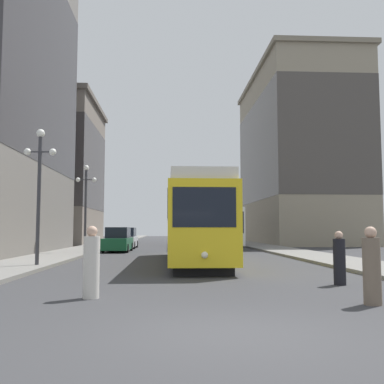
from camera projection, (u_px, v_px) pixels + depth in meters
ground_plane at (230, 334)px, 7.12m from camera, size 200.00×200.00×0.00m
sidewalk_left at (105, 244)px, 46.52m from camera, size 3.29×120.00×0.15m
sidewalk_right at (250, 244)px, 47.33m from camera, size 3.29×120.00×0.15m
streetcar at (194, 221)px, 22.40m from camera, size 2.70×14.59×3.89m
transit_bus at (220, 226)px, 40.08m from camera, size 2.80×11.22×3.45m
parked_car_left_near at (126, 239)px, 39.00m from camera, size 1.92×4.99×1.82m
parked_car_left_mid at (118, 240)px, 32.91m from camera, size 1.95×4.81×1.82m
pedestrian_crossing_near at (91, 264)px, 10.81m from camera, size 0.39×0.39×1.76m
pedestrian_crossing_far at (372, 268)px, 9.88m from camera, size 0.39×0.39×1.74m
pedestrian_on_sidewalk at (339, 260)px, 13.36m from camera, size 0.36×0.36×1.62m
lamp_post_left_near at (39, 176)px, 19.32m from camera, size 1.41×0.36×5.94m
lamp_post_left_far at (86, 195)px, 30.15m from camera, size 1.41×0.36×5.92m
building_left_corner at (50, 171)px, 49.93m from camera, size 10.68×14.68×16.10m
building_right_corner at (297, 156)px, 53.06m from camera, size 10.63×22.45×20.33m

